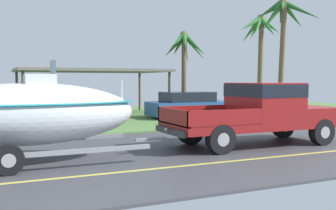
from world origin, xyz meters
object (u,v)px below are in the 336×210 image
Objects in this scene: parked_sedan_near at (190,105)px; palm_tree_mid at (184,50)px; boat_on_trailer at (29,114)px; palm_tree_near_right at (260,35)px; pickup_truck_towing at (263,110)px; palm_tree_near_left at (282,24)px; carport_awning at (91,71)px.

parked_sedan_near is 4.22m from palm_tree_mid.
parked_sedan_near is at bearing 44.04° from boat_on_trailer.
palm_tree_near_right is (6.24, 2.46, 4.16)m from parked_sedan_near.
parked_sedan_near is (8.63, 8.34, -0.51)m from boat_on_trailer.
palm_tree_near_right is at bearing 36.00° from boat_on_trailer.
palm_tree_near_right is at bearing -2.49° from palm_tree_mid.
pickup_truck_towing is at bearing 0.00° from boat_on_trailer.
parked_sedan_near is at bearing 77.67° from pickup_truck_towing.
palm_tree_mid is at bearing 48.92° from boat_on_trailer.
pickup_truck_towing is 11.71m from palm_tree_mid.
parked_sedan_near is 6.65m from palm_tree_near_left.
palm_tree_mid is (0.99, 2.69, 3.10)m from parked_sedan_near.
palm_tree_near_left is at bearing -109.68° from palm_tree_near_right.
palm_tree_near_right is at bearing 21.51° from parked_sedan_near.
parked_sedan_near is 0.57× the size of carport_awning.
carport_awning is at bearing 70.09° from boat_on_trailer.
palm_tree_mid is at bearing 135.23° from palm_tree_near_left.
palm_tree_near_right is (14.87, 10.80, 3.65)m from boat_on_trailer.
boat_on_trailer is at bearing -152.26° from palm_tree_near_left.
carport_awning is at bearing 153.31° from palm_tree_near_left.
palm_tree_near_right reaches higher than palm_tree_mid.
palm_tree_near_right is at bearing 53.27° from pickup_truck_towing.
boat_on_trailer is 0.81× the size of carport_awning.
palm_tree_mid is (9.62, 11.03, 2.59)m from boat_on_trailer.
palm_tree_mid reaches higher than carport_awning.
boat_on_trailer is 18.74m from palm_tree_near_right.
boat_on_trailer is 1.30× the size of palm_tree_mid.
parked_sedan_near is (1.82, 8.34, -0.37)m from pickup_truck_towing.
carport_awning is 10.90m from palm_tree_near_right.
palm_tree_near_right reaches higher than pickup_truck_towing.
palm_tree_mid is at bearing -8.10° from carport_awning.
palm_tree_near_left is 5.67m from palm_tree_mid.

